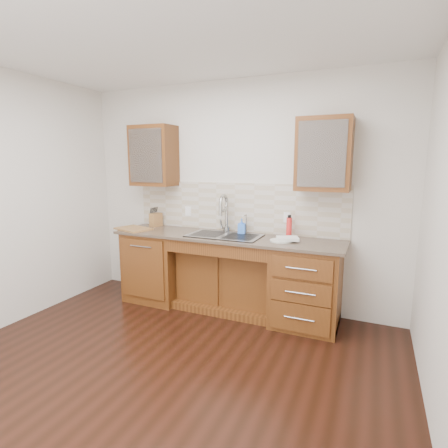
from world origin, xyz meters
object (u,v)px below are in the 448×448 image
at_px(water_bottle, 289,228).
at_px(plate, 281,241).
at_px(knife_block, 156,220).
at_px(cutting_board, 133,229).
at_px(soap_bottle, 242,226).

bearing_deg(water_bottle, plate, -100.42).
bearing_deg(plate, water_bottle, 79.58).
xyz_separation_m(knife_block, cutting_board, (-0.13, -0.31, -0.08)).
height_order(soap_bottle, cutting_board, soap_bottle).
height_order(soap_bottle, water_bottle, water_bottle).
bearing_deg(cutting_board, knife_block, 67.28).
bearing_deg(soap_bottle, cutting_board, 179.03).
height_order(soap_bottle, plate, soap_bottle).
xyz_separation_m(soap_bottle, plate, (0.52, -0.19, -0.09)).
bearing_deg(cutting_board, water_bottle, 8.63).
distance_m(soap_bottle, cutting_board, 1.38).
distance_m(water_bottle, plate, 0.23).
height_order(knife_block, cutting_board, knife_block).
distance_m(soap_bottle, water_bottle, 0.56).
height_order(plate, knife_block, knife_block).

